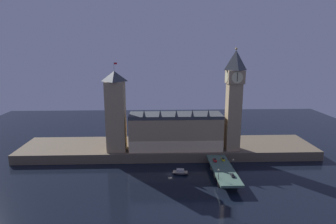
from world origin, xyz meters
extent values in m
plane|color=black|center=(0.00, 0.00, 0.00)|extent=(400.00, 400.00, 0.00)
cube|color=brown|center=(0.00, 39.00, 3.41)|extent=(220.00, 42.00, 6.81)
cube|color=tan|center=(5.13, 30.92, 18.44)|extent=(66.64, 20.83, 23.25)
cube|color=beige|center=(5.13, 20.38, 11.00)|extent=(66.64, 0.20, 8.37)
cube|color=#383D42|center=(5.13, 30.92, 31.26)|extent=(66.64, 19.17, 2.40)
cone|color=#383D42|center=(-17.08, 22.06, 35.02)|extent=(2.40, 2.40, 5.11)
cone|color=#383D42|center=(-5.97, 22.06, 35.02)|extent=(2.40, 2.40, 5.11)
cone|color=#383D42|center=(5.13, 22.06, 35.02)|extent=(2.40, 2.40, 5.11)
cone|color=#383D42|center=(16.24, 22.06, 35.02)|extent=(2.40, 2.40, 5.11)
cone|color=#383D42|center=(27.35, 22.06, 35.02)|extent=(2.40, 2.40, 5.11)
cube|color=tan|center=(45.81, 26.32, 30.81)|extent=(9.63, 9.63, 48.00)
cube|color=tan|center=(45.81, 26.32, 59.37)|extent=(11.37, 11.37, 9.11)
cylinder|color=beige|center=(45.81, 20.51, 59.37)|extent=(7.76, 0.25, 7.76)
cylinder|color=beige|center=(45.81, 32.13, 59.37)|extent=(7.76, 0.25, 7.76)
cylinder|color=beige|center=(51.62, 26.32, 59.37)|extent=(0.25, 7.76, 7.76)
cylinder|color=beige|center=(40.00, 26.32, 59.37)|extent=(0.25, 7.76, 7.76)
cube|color=black|center=(45.81, 20.32, 59.95)|extent=(0.36, 0.10, 5.82)
pyramid|color=#383D42|center=(45.81, 26.32, 70.68)|extent=(11.37, 11.37, 13.50)
sphere|color=gold|center=(45.81, 26.32, 78.23)|extent=(1.60, 1.60, 1.60)
cube|color=tan|center=(-37.24, 28.01, 31.64)|extent=(13.03, 13.03, 49.65)
pyramid|color=#383D42|center=(-37.24, 28.01, 59.96)|extent=(13.29, 13.29, 7.00)
cylinder|color=#99999E|center=(-37.24, 28.01, 66.46)|extent=(0.24, 0.24, 6.00)
cube|color=red|center=(-36.14, 28.01, 68.56)|extent=(2.00, 0.08, 1.20)
cube|color=#476656|center=(32.63, -5.00, 4.98)|extent=(12.94, 46.00, 1.40)
cube|color=brown|center=(32.63, -16.50, 2.14)|extent=(11.00, 3.20, 4.28)
cube|color=brown|center=(32.63, -5.00, 2.14)|extent=(11.00, 3.20, 4.28)
cube|color=brown|center=(32.63, 6.50, 2.14)|extent=(11.00, 3.20, 4.28)
cube|color=red|center=(29.79, 6.75, 6.33)|extent=(1.95, 4.56, 0.94)
cube|color=black|center=(29.79, 6.75, 7.02)|extent=(1.60, 2.05, 0.45)
cylinder|color=black|center=(28.86, 8.17, 6.00)|extent=(0.22, 0.64, 0.64)
cylinder|color=black|center=(30.71, 8.17, 6.00)|extent=(0.22, 0.64, 0.64)
cylinder|color=black|center=(28.86, 5.34, 6.00)|extent=(0.22, 0.64, 0.64)
cylinder|color=black|center=(30.71, 5.34, 6.00)|extent=(0.22, 0.64, 0.64)
cube|color=black|center=(35.48, -16.44, 6.24)|extent=(1.70, 4.33, 0.78)
cube|color=black|center=(35.48, -16.44, 6.86)|extent=(1.40, 1.95, 0.45)
cylinder|color=black|center=(36.29, -17.78, 6.00)|extent=(0.22, 0.64, 0.64)
cylinder|color=black|center=(34.67, -17.78, 6.00)|extent=(0.22, 0.64, 0.64)
cylinder|color=black|center=(36.29, -15.09, 6.00)|extent=(0.22, 0.64, 0.64)
cylinder|color=black|center=(34.67, -15.09, 6.00)|extent=(0.22, 0.64, 0.64)
cube|color=yellow|center=(35.48, 8.22, 6.23)|extent=(1.76, 4.59, 0.75)
cube|color=black|center=(35.48, 8.22, 6.83)|extent=(1.44, 2.06, 0.45)
cylinder|color=black|center=(36.32, 6.80, 6.00)|extent=(0.22, 0.64, 0.64)
cylinder|color=black|center=(34.64, 6.80, 6.00)|extent=(0.22, 0.64, 0.64)
cylinder|color=black|center=(36.32, 9.64, 6.00)|extent=(0.22, 0.64, 0.64)
cylinder|color=black|center=(34.64, 9.64, 6.00)|extent=(0.22, 0.64, 0.64)
cylinder|color=black|center=(26.94, -17.16, 6.11)|extent=(0.28, 0.28, 0.86)
cylinder|color=#47384C|center=(26.94, -17.16, 6.90)|extent=(0.38, 0.38, 0.72)
sphere|color=tan|center=(26.94, -17.16, 7.37)|extent=(0.23, 0.23, 0.23)
cylinder|color=#2D3333|center=(26.54, -19.72, 5.93)|extent=(0.56, 0.56, 0.50)
cylinder|color=#2D3333|center=(26.54, -19.72, 8.53)|extent=(0.18, 0.18, 4.71)
sphere|color=#F9E5A3|center=(26.54, -19.72, 11.44)|extent=(0.60, 0.60, 0.60)
sphere|color=#F9E5A3|center=(26.09, -19.72, 11.09)|extent=(0.44, 0.44, 0.44)
sphere|color=#F9E5A3|center=(26.99, -19.72, 11.09)|extent=(0.44, 0.44, 0.44)
cylinder|color=#2D3333|center=(38.73, -5.00, 5.93)|extent=(0.56, 0.56, 0.50)
cylinder|color=#2D3333|center=(38.73, -5.00, 8.52)|extent=(0.18, 0.18, 4.68)
sphere|color=#F9E5A3|center=(38.73, -5.00, 11.40)|extent=(0.60, 0.60, 0.60)
sphere|color=#F9E5A3|center=(38.28, -5.00, 11.05)|extent=(0.44, 0.44, 0.44)
sphere|color=#F9E5A3|center=(39.18, -5.00, 11.05)|extent=(0.44, 0.44, 0.44)
ellipsoid|color=#28282D|center=(6.41, -0.13, 0.83)|extent=(10.99, 6.38, 1.65)
cube|color=tan|center=(6.41, -0.13, 1.58)|extent=(9.62, 5.23, 0.24)
cube|color=#B7B2A8|center=(6.41, -0.13, 2.52)|extent=(5.08, 3.68, 1.65)
camera|label=1|loc=(-7.32, -165.93, 76.83)|focal=30.00mm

